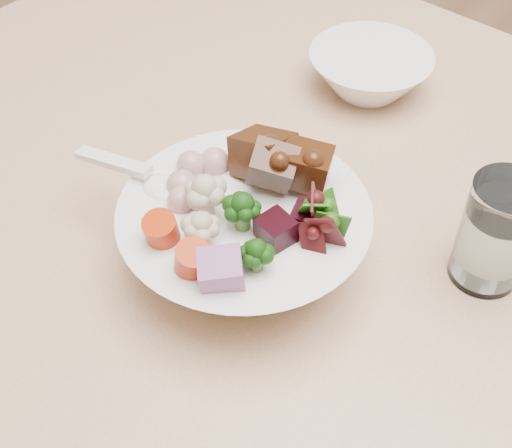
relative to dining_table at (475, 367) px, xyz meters
The scene contains 5 objects.
dining_table is the anchor object (origin of this frame).
food_bowl 0.25m from the dining_table, 162.32° to the right, with size 0.23×0.23×0.12m.
soup_spoon 0.35m from the dining_table, 163.85° to the right, with size 0.12×0.04×0.02m.
water_glass 0.13m from the dining_table, 124.58° to the left, with size 0.06×0.06×0.11m.
side_bowl 0.36m from the dining_table, 137.98° to the left, with size 0.14×0.14×0.05m, color white, non-canonical shape.
Camera 1 is at (-0.08, -0.60, 1.23)m, focal length 50.00 mm.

